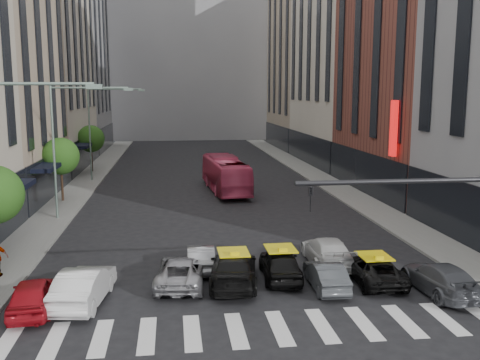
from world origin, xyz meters
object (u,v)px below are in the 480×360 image
object	(u,v)px
streetlamp_far	(99,120)
car_red	(33,295)
streetlamp_mid	(68,133)
bus	(225,174)
taxi_left	(233,268)
car_white_front	(84,285)
taxi_center	(280,264)

from	to	relation	value
streetlamp_far	car_red	xyz separation A→B (m)	(1.32, -31.80, -5.23)
streetlamp_mid	bus	size ratio (longest dim) A/B	0.83
bus	taxi_left	bearing A→B (deg)	80.55
car_white_front	taxi_center	size ratio (longest dim) A/B	1.10
taxi_center	bus	distance (m)	22.41
car_white_front	bus	world-z (taller)	bus
car_white_front	streetlamp_mid	bearing A→B (deg)	-70.58
streetlamp_mid	taxi_center	bearing A→B (deg)	-48.74
taxi_left	streetlamp_far	bearing A→B (deg)	-65.35
streetlamp_mid	car_red	xyz separation A→B (m)	(1.32, -15.80, -5.23)
car_red	taxi_left	xyz separation A→B (m)	(8.16, 2.01, 0.06)
car_red	taxi_left	size ratio (longest dim) A/B	0.78
car_white_front	bus	bearing A→B (deg)	-101.16
streetlamp_far	taxi_left	xyz separation A→B (m)	(9.48, -29.79, -5.16)
taxi_center	bus	xyz separation A→B (m)	(-0.30, 22.39, 0.80)
taxi_left	taxi_center	world-z (taller)	taxi_left
car_red	bus	xyz separation A→B (m)	(10.09, 24.84, 0.83)
streetlamp_mid	car_red	bearing A→B (deg)	-85.23
car_white_front	taxi_center	bearing A→B (deg)	-160.24
taxi_center	car_white_front	bearing A→B (deg)	15.34
streetlamp_far	taxi_left	world-z (taller)	streetlamp_far
taxi_center	streetlamp_far	bearing A→B (deg)	-65.06
streetlamp_far	bus	bearing A→B (deg)	-31.38
car_red	car_white_front	size ratio (longest dim) A/B	0.86
bus	streetlamp_far	bearing A→B (deg)	-36.00
car_red	car_white_front	world-z (taller)	car_white_front
car_white_front	taxi_left	bearing A→B (deg)	-159.89
car_white_front	bus	xyz separation A→B (m)	(8.23, 24.23, 0.75)
taxi_left	streetlamp_mid	bearing A→B (deg)	-48.50
streetlamp_mid	car_white_front	xyz separation A→B (m)	(3.18, -15.19, -5.14)
streetlamp_far	taxi_center	xyz separation A→B (m)	(11.71, -29.35, -5.19)
car_white_front	taxi_left	world-z (taller)	car_white_front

